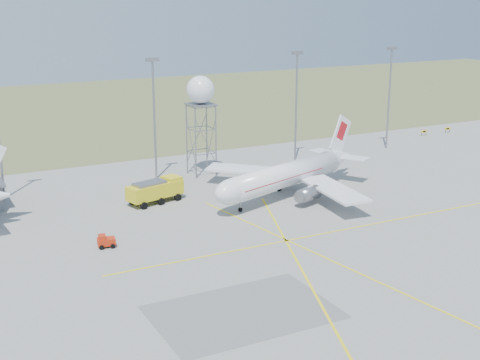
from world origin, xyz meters
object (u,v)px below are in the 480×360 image
airliner_main (287,175)px  baggage_tug (106,242)px  radar_tower (201,120)px  fire_truck (156,192)px

airliner_main → baggage_tug: airliner_main is taller
airliner_main → radar_tower: radar_tower is taller
fire_truck → baggage_tug: size_ratio=3.96×
airliner_main → baggage_tug: (-31.49, -8.27, -2.77)m
radar_tower → baggage_tug: bearing=-133.7°
fire_truck → baggage_tug: (-12.25, -14.65, -1.06)m
fire_truck → baggage_tug: 19.13m
radar_tower → baggage_tug: (-24.99, -26.18, -9.06)m
airliner_main → radar_tower: (-6.49, 17.91, 6.29)m
airliner_main → fire_truck: (-19.24, 6.38, -1.71)m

